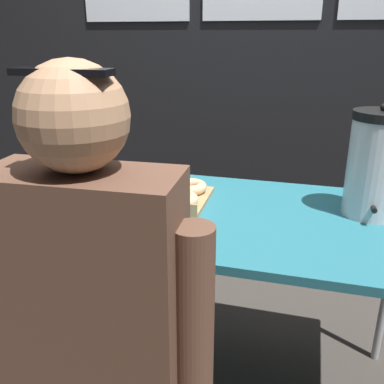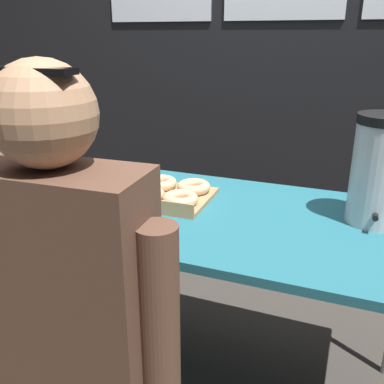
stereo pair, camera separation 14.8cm
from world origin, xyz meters
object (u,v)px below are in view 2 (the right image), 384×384
Objects in this scene: cell_phone at (56,206)px; person_seated at (72,355)px; coffee_urn at (381,170)px; donut_box at (154,191)px.

person_seated is at bearing -59.01° from cell_phone.
coffee_urn is 0.29× the size of person_seated.
donut_box is 0.35m from cell_phone.
coffee_urn is at bearing 3.63° from donut_box.
coffee_urn is at bearing -133.08° from person_seated.
donut_box is at bearing -175.06° from coffee_urn.
donut_box is 0.72m from person_seated.
cell_phone is at bearing -164.68° from coffee_urn.
donut_box is at bearing -82.74° from person_seated.
person_seated is at bearing -130.04° from coffee_urn.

